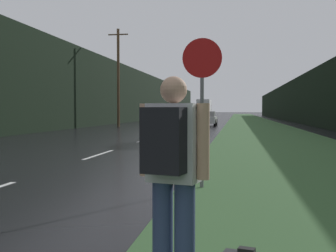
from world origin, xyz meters
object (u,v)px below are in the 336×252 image
stop_sign (202,94)px  hitchhiker_with_backpack (172,168)px  car_passing_far (206,119)px  delivery_truck (204,108)px  car_passing_near (175,126)px

stop_sign → hitchhiker_with_backpack: size_ratio=1.61×
hitchhiker_with_backpack → car_passing_far: 36.29m
hitchhiker_with_backpack → delivery_truck: 79.20m
stop_sign → hitchhiker_with_backpack: 4.68m
stop_sign → delivery_truck: 74.59m
car_passing_far → delivery_truck: size_ratio=0.54×
stop_sign → car_passing_far: (-2.19, 31.60, -1.11)m
hitchhiker_with_backpack → car_passing_far: bearing=107.5°
hitchhiker_with_backpack → car_passing_near: size_ratio=0.38×
car_passing_near → stop_sign: bearing=101.0°
stop_sign → delivery_truck: (-5.63, 74.37, 0.04)m
car_passing_far → delivery_truck: 42.93m
stop_sign → car_passing_near: bearing=101.0°
stop_sign → car_passing_far: stop_sign is taller
delivery_truck → car_passing_near: bearing=-86.9°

